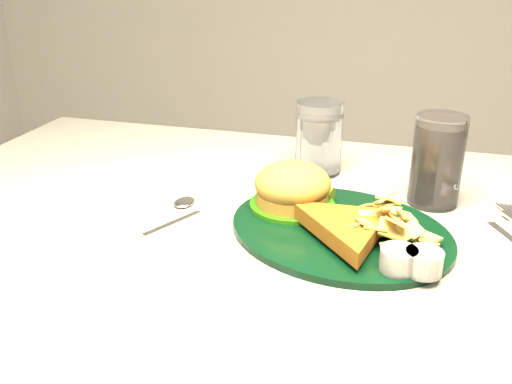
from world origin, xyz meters
TOP-DOWN VIEW (x-y plane):
  - dinner_plate at (0.08, 0.01)m, footprint 0.38×0.35m
  - water_glass at (0.01, 0.22)m, footprint 0.08×0.08m
  - cola_glass at (0.20, 0.14)m, footprint 0.09×0.09m
  - spoon at (-0.14, -0.03)m, footprint 0.09×0.14m

SIDE VIEW (x-z plane):
  - spoon at x=-0.14m, z-range 0.75..0.76m
  - dinner_plate at x=0.08m, z-range 0.75..0.82m
  - water_glass at x=0.01m, z-range 0.75..0.87m
  - cola_glass at x=0.20m, z-range 0.75..0.88m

